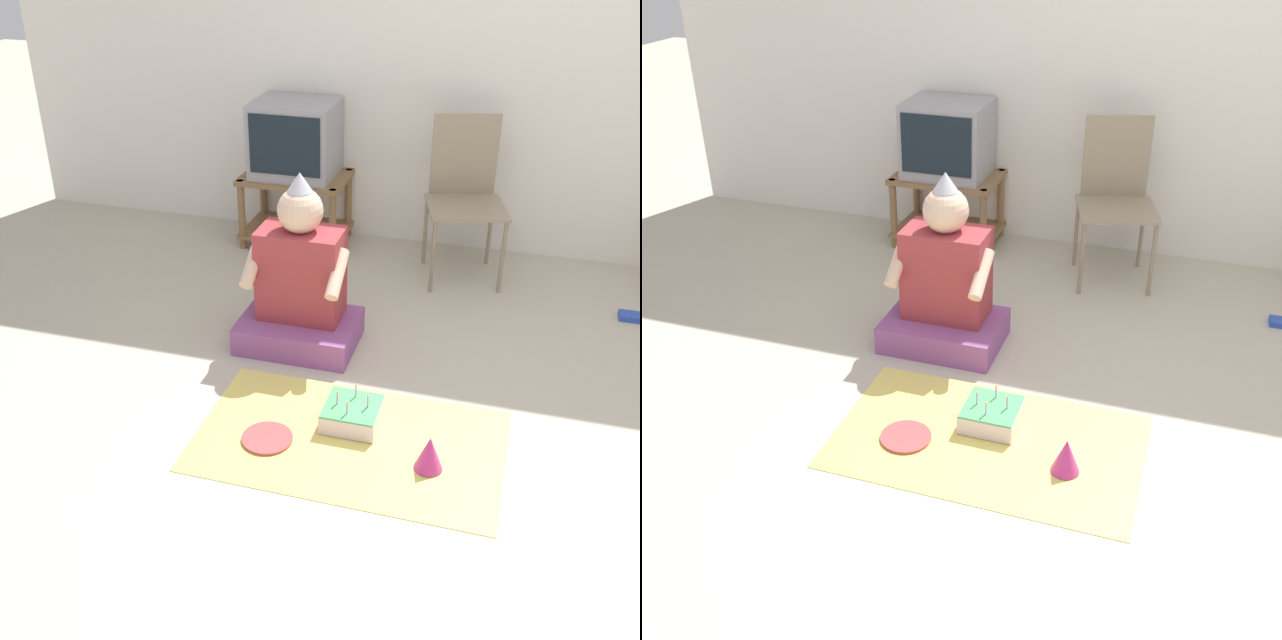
{
  "view_description": "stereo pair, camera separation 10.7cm",
  "coord_description": "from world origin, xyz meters",
  "views": [
    {
      "loc": [
        0.13,
        -2.37,
        1.95
      ],
      "look_at": [
        -0.66,
        0.33,
        0.35
      ],
      "focal_mm": 42.0,
      "sensor_mm": 36.0,
      "label": 1
    },
    {
      "loc": [
        0.23,
        -2.34,
        1.95
      ],
      "look_at": [
        -0.66,
        0.33,
        0.35
      ],
      "focal_mm": 42.0,
      "sensor_mm": 36.0,
      "label": 2
    }
  ],
  "objects": [
    {
      "name": "person_seated",
      "position": [
        -0.86,
        0.69,
        0.3
      ],
      "size": [
        0.57,
        0.42,
        0.87
      ],
      "color": "#8C4C8C",
      "rests_on": "ground_plane"
    },
    {
      "name": "birthday_cake",
      "position": [
        -0.45,
        0.1,
        0.05
      ],
      "size": [
        0.23,
        0.23,
        0.15
      ],
      "color": "silver",
      "rests_on": "party_cloth"
    },
    {
      "name": "tv_stand",
      "position": [
        -1.26,
        1.87,
        0.27
      ],
      "size": [
        0.65,
        0.45,
        0.44
      ],
      "color": "olive",
      "rests_on": "ground_plane"
    },
    {
      "name": "ground_plane",
      "position": [
        0.0,
        0.0,
        0.0
      ],
      "size": [
        16.0,
        16.0,
        0.0
      ],
      "primitive_type": "plane",
      "color": "#BCB29E"
    },
    {
      "name": "tv",
      "position": [
        -1.26,
        1.87,
        0.67
      ],
      "size": [
        0.49,
        0.42,
        0.45
      ],
      "color": "#99999E",
      "rests_on": "tv_stand"
    },
    {
      "name": "paper_plate",
      "position": [
        -0.76,
        -0.1,
        0.01
      ],
      "size": [
        0.21,
        0.21,
        0.01
      ],
      "color": "#D84C4C",
      "rests_on": "party_cloth"
    },
    {
      "name": "party_hat_blue",
      "position": [
        -0.1,
        -0.09,
        0.08
      ],
      "size": [
        0.11,
        0.11,
        0.15
      ],
      "color": "#CC338C",
      "rests_on": "party_cloth"
    },
    {
      "name": "folding_chair",
      "position": [
        -0.21,
        1.72,
        0.51
      ],
      "size": [
        0.52,
        0.51,
        0.9
      ],
      "color": "gray",
      "rests_on": "ground_plane"
    },
    {
      "name": "party_cloth",
      "position": [
        -0.43,
        -0.01,
        0.0
      ],
      "size": [
        1.25,
        0.75,
        0.01
      ],
      "color": "#EAD666",
      "rests_on": "ground_plane"
    },
    {
      "name": "wall_back",
      "position": [
        0.0,
        2.12,
        1.27
      ],
      "size": [
        6.4,
        0.06,
        2.55
      ],
      "color": "white",
      "rests_on": "ground_plane"
    }
  ]
}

